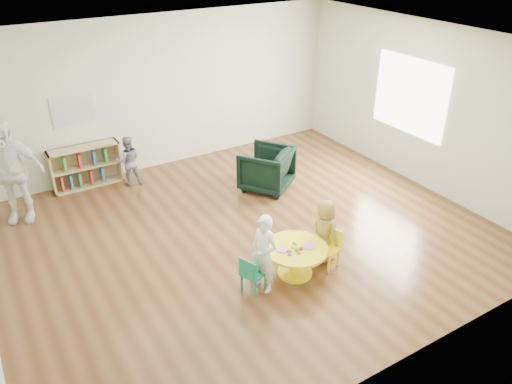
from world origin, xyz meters
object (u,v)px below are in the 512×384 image
kid_chair_left (252,273)px  child_right (325,231)px  child_left (264,254)px  adult_caretaker (11,172)px  toddler (129,161)px  bookshelf (85,166)px  armchair (266,169)px  activity_table (295,256)px  kid_chair_right (329,246)px

kid_chair_left → child_right: size_ratio=0.55×
child_left → child_right: size_ratio=1.16×
kid_chair_left → adult_caretaker: bearing=-168.3°
child_right → toddler: bearing=20.8°
child_left → toddler: size_ratio=1.16×
kid_chair_left → bookshelf: size_ratio=0.42×
armchair → adult_caretaker: bearing=-51.2°
child_left → child_right: (1.05, 0.12, -0.07)m
activity_table → adult_caretaker: bearing=130.4°
adult_caretaker → kid_chair_left: bearing=-34.7°
activity_table → child_left: (-0.51, -0.03, 0.24)m
armchair → child_left: bearing=21.9°
kid_chair_left → kid_chair_right: bearing=65.2°
activity_table → toddler: 3.81m
adult_caretaker → armchair: bearing=6.0°
kid_chair_right → armchair: bearing=-28.6°
activity_table → child_left: child_left is taller
bookshelf → child_left: (1.18, -4.07, 0.16)m
activity_table → child_right: child_right is taller
activity_table → child_left: bearing=-176.3°
toddler → child_right: bearing=126.7°
armchair → kid_chair_right: bearing=43.4°
activity_table → adult_caretaker: (-2.89, 3.39, 0.54)m
armchair → toddler: toddler is taller
child_left → adult_caretaker: 4.18m
armchair → child_right: (-0.45, -2.19, 0.08)m
armchair → bookshelf: bearing=-68.4°
child_left → child_right: bearing=78.9°
kid_chair_left → child_left: bearing=54.6°
kid_chair_left → armchair: size_ratio=0.61×
activity_table → toddler: toddler is taller
activity_table → toddler: size_ratio=0.92×
kid_chair_left → kid_chair_right: (1.18, -0.07, 0.02)m
bookshelf → kid_chair_right: bearing=-61.8°
child_right → kid_chair_left: bearing=91.3°
activity_table → kid_chair_right: 0.51m
kid_chair_right → armchair: armchair is taller
bookshelf → toddler: size_ratio=1.31×
child_right → kid_chair_right: bearing=167.6°
kid_chair_right → adult_caretaker: size_ratio=0.33×
kid_chair_right → armchair: (0.48, 2.34, 0.08)m
child_left → armchair: bearing=129.5°
adult_caretaker → activity_table: bearing=-27.5°
child_right → toddler: size_ratio=1.00×
activity_table → bookshelf: size_ratio=0.70×
kid_chair_left → child_right: (1.20, 0.08, 0.19)m
toddler → kid_chair_right: bearing=125.6°
toddler → adult_caretaker: size_ratio=0.55×
child_right → activity_table: bearing=96.5°
bookshelf → child_left: bearing=-73.9°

